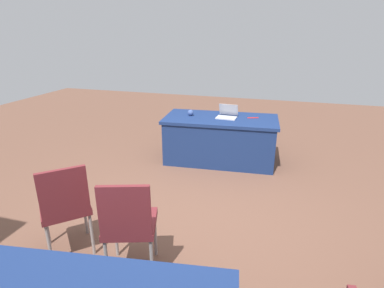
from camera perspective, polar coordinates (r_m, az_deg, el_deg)
ground_plane at (r=3.74m, az=-0.47°, el=-13.85°), size 14.40×14.40×0.00m
table_foreground at (r=5.20m, az=5.21°, el=0.88°), size 1.91×1.04×0.75m
chair_near_front at (r=3.19m, az=-22.44°, el=-10.19°), size 0.62×0.62×0.97m
chair_tucked_right at (r=2.76m, az=-11.60°, el=-13.86°), size 0.56×0.56×0.97m
laptop_silver at (r=5.11m, az=6.48°, el=5.32°), size 0.33×0.31×0.21m
yarn_ball at (r=5.19m, az=-0.27°, el=5.81°), size 0.10×0.10×0.10m
scissors_red at (r=5.15m, az=11.21°, el=4.78°), size 0.18×0.09×0.01m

